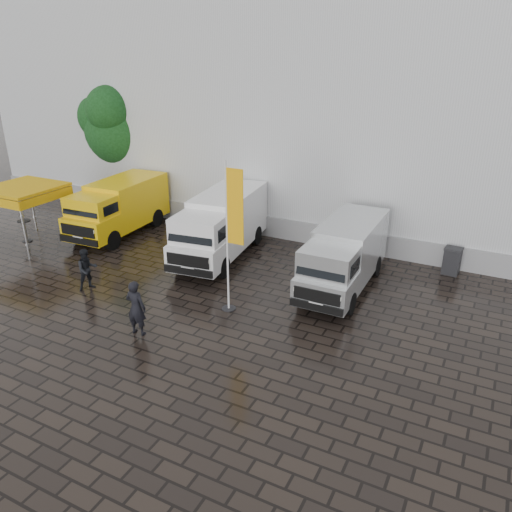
{
  "coord_description": "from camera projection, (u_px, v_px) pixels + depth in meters",
  "views": [
    {
      "loc": [
        8.14,
        -12.85,
        8.69
      ],
      "look_at": [
        0.47,
        2.2,
        1.52
      ],
      "focal_mm": 35.0,
      "sensor_mm": 36.0,
      "label": 1
    }
  ],
  "objects": [
    {
      "name": "ground",
      "position": [
        215.0,
        316.0,
        17.34
      ],
      "size": [
        120.0,
        120.0,
        0.0
      ],
      "primitive_type": "plane",
      "color": "black",
      "rests_on": "ground"
    },
    {
      "name": "exhibition_hall",
      "position": [
        395.0,
        98.0,
        27.28
      ],
      "size": [
        44.0,
        16.0,
        12.0
      ],
      "primitive_type": "cube",
      "color": "silver",
      "rests_on": "ground"
    },
    {
      "name": "hall_plinth",
      "position": [
        343.0,
        239.0,
        22.83
      ],
      "size": [
        44.0,
        0.15,
        1.0
      ],
      "primitive_type": "cube",
      "color": "gray",
      "rests_on": "ground"
    },
    {
      "name": "van_yellow",
      "position": [
        118.0,
        209.0,
        24.36
      ],
      "size": [
        2.46,
        5.74,
        2.6
      ],
      "primitive_type": null,
      "rotation": [
        0.0,
        0.0,
        0.05
      ],
      "color": "yellow",
      "rests_on": "ground"
    },
    {
      "name": "van_white",
      "position": [
        221.0,
        227.0,
        21.71
      ],
      "size": [
        2.86,
        6.52,
        2.73
      ],
      "primitive_type": null,
      "rotation": [
        0.0,
        0.0,
        0.12
      ],
      "color": "white",
      "rests_on": "ground"
    },
    {
      "name": "van_silver",
      "position": [
        344.0,
        258.0,
        18.87
      ],
      "size": [
        1.96,
        5.79,
        2.5
      ],
      "primitive_type": null,
      "rotation": [
        0.0,
        0.0,
        0.01
      ],
      "color": "silver",
      "rests_on": "ground"
    },
    {
      "name": "canopy_tent",
      "position": [
        23.0,
        190.0,
        22.67
      ],
      "size": [
        2.99,
        2.99,
        2.78
      ],
      "color": "silver",
      "rests_on": "ground"
    },
    {
      "name": "flagpole",
      "position": [
        232.0,
        231.0,
        16.55
      ],
      "size": [
        0.88,
        0.5,
        5.32
      ],
      "color": "black",
      "rests_on": "ground"
    },
    {
      "name": "tree",
      "position": [
        120.0,
        125.0,
        28.02
      ],
      "size": [
        3.92,
        4.02,
        7.04
      ],
      "color": "black",
      "rests_on": "ground"
    },
    {
      "name": "cocktail_table",
      "position": [
        26.0,
        231.0,
        23.73
      ],
      "size": [
        0.6,
        0.6,
        1.05
      ],
      "primitive_type": "cylinder",
      "color": "black",
      "rests_on": "ground"
    },
    {
      "name": "wheelie_bin",
      "position": [
        452.0,
        261.0,
        20.37
      ],
      "size": [
        0.72,
        0.72,
        1.12
      ],
      "primitive_type": "cube",
      "rotation": [
        0.0,
        0.0,
        -0.07
      ],
      "color": "black",
      "rests_on": "ground"
    },
    {
      "name": "person_front",
      "position": [
        136.0,
        308.0,
        15.93
      ],
      "size": [
        0.73,
        0.51,
        1.89
      ],
      "primitive_type": "imported",
      "rotation": [
        0.0,
        0.0,
        3.23
      ],
      "color": "black",
      "rests_on": "ground"
    },
    {
      "name": "person_tent",
      "position": [
        87.0,
        269.0,
        18.97
      ],
      "size": [
        0.93,
        0.99,
        1.63
      ],
      "primitive_type": "imported",
      "rotation": [
        0.0,
        0.0,
        1.06
      ],
      "color": "black",
      "rests_on": "ground"
    }
  ]
}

